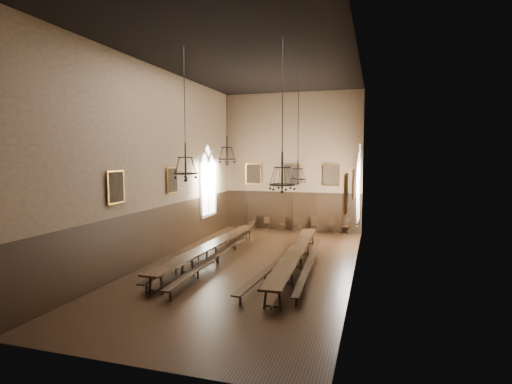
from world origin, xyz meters
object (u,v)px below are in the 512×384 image
at_px(table_left, 212,252).
at_px(chandelier_back_right, 298,171).
at_px(table_right, 295,260).
at_px(bench_right_inner, 284,260).
at_px(chair_6, 330,229).
at_px(chair_7, 345,229).
at_px(chandelier_front_left, 186,166).
at_px(chair_4, 297,227).
at_px(chair_3, 282,227).
at_px(bench_left_outer, 198,254).
at_px(bench_left_inner, 218,256).
at_px(bench_right_outer, 309,264).
at_px(chair_5, 315,228).
at_px(chandelier_back_left, 227,154).
at_px(chandelier_front_right, 282,176).
at_px(chair_2, 267,226).
at_px(chair_1, 252,225).

xyz_separation_m(table_left, chandelier_back_right, (3.69, 1.82, 3.79)).
height_order(table_right, bench_right_inner, table_right).
xyz_separation_m(chair_6, chair_7, (0.91, 0.05, 0.01)).
relative_size(bench_right_inner, chandelier_front_left, 2.16).
distance_m(chair_4, chair_7, 3.04).
xyz_separation_m(chair_3, chair_7, (4.10, 0.01, 0.04)).
height_order(bench_left_outer, chair_4, chair_4).
bearing_deg(chair_7, chair_4, -169.03).
bearing_deg(bench_right_inner, table_right, -19.62).
bearing_deg(bench_left_inner, bench_left_outer, 168.87).
xyz_separation_m(bench_right_outer, chair_5, (-1.06, 8.60, 0.05)).
bearing_deg(chair_5, table_left, -121.89).
distance_m(bench_right_inner, chair_7, 8.63).
distance_m(chandelier_back_left, chandelier_front_left, 5.18).
bearing_deg(chair_5, bench_right_inner, -99.70).
xyz_separation_m(bench_left_outer, chandelier_back_left, (0.69, 2.07, 4.72)).
distance_m(chair_7, chandelier_front_right, 12.15).
bearing_deg(bench_right_inner, chair_4, 96.83).
height_order(bench_right_outer, chandelier_front_right, chandelier_front_right).
bearing_deg(chair_2, chair_1, 167.84).
xyz_separation_m(table_left, bench_right_outer, (4.62, -0.20, -0.15)).
xyz_separation_m(chair_2, chandelier_front_right, (3.67, -11.40, 3.93)).
bearing_deg(bench_right_inner, chandelier_back_left, 149.11).
bearing_deg(bench_right_inner, bench_left_outer, -179.84).
relative_size(bench_right_outer, chandelier_front_right, 1.74).
bearing_deg(chair_5, chair_3, 171.90).
bearing_deg(bench_right_outer, chandelier_back_left, 153.94).
height_order(chair_2, chair_4, chair_4).
xyz_separation_m(chair_6, chandelier_back_left, (-4.57, -6.28, 4.72)).
height_order(bench_left_inner, chair_6, chair_6).
relative_size(bench_right_inner, bench_right_outer, 1.16).
relative_size(bench_left_outer, chair_5, 9.94).
xyz_separation_m(chair_3, chandelier_front_right, (2.66, -11.40, 3.93)).
height_order(chair_7, chandelier_back_right, chandelier_back_right).
bearing_deg(chandelier_front_right, chair_5, 92.45).
height_order(bench_right_inner, chandelier_back_right, chandelier_back_right).
height_order(bench_right_outer, chair_7, chair_7).
height_order(chair_5, chandelier_front_right, chandelier_front_right).
distance_m(chair_3, chair_7, 4.10).
height_order(table_right, chair_4, chair_4).
xyz_separation_m(bench_left_inner, chandelier_front_right, (3.62, -2.80, 3.89)).
xyz_separation_m(bench_right_inner, bench_right_outer, (1.18, -0.20, -0.04)).
bearing_deg(chair_1, table_left, -81.45).
distance_m(chair_3, chandelier_back_right, 7.98).
relative_size(table_left, chandelier_front_left, 2.13).
bearing_deg(chandelier_front_left, chandelier_front_right, 0.98).
height_order(chandelier_back_left, chandelier_front_right, same).
height_order(chair_3, chair_7, chair_7).
xyz_separation_m(chandelier_back_right, chandelier_front_left, (-3.41, -4.92, 0.33)).
bearing_deg(chair_7, chandelier_back_left, -122.24).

